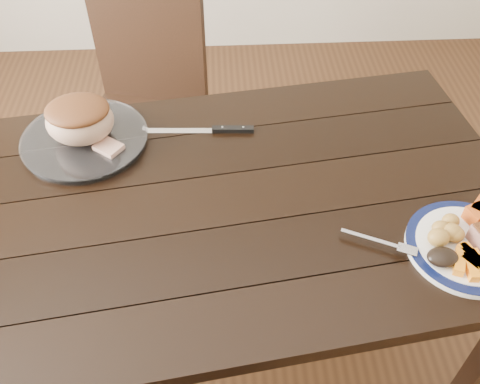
{
  "coord_description": "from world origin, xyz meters",
  "views": [
    {
      "loc": [
        0.03,
        -0.92,
        1.74
      ],
      "look_at": [
        0.08,
        -0.02,
        0.8
      ],
      "focal_mm": 40.0,
      "sensor_mm": 36.0,
      "label": 1
    }
  ],
  "objects_px": {
    "dining_table": "(210,225)",
    "serving_platter": "(85,140)",
    "chair_far": "(145,102)",
    "carving_knife": "(219,130)",
    "roast_joint": "(80,121)",
    "fork": "(384,243)",
    "dinner_plate": "(466,247)"
  },
  "relations": [
    {
      "from": "chair_far",
      "to": "roast_joint",
      "type": "xyz_separation_m",
      "value": [
        -0.1,
        -0.49,
        0.3
      ]
    },
    {
      "from": "carving_knife",
      "to": "dinner_plate",
      "type": "bearing_deg",
      "value": -36.23
    },
    {
      "from": "dinner_plate",
      "to": "fork",
      "type": "relative_size",
      "value": 1.64
    },
    {
      "from": "dining_table",
      "to": "roast_joint",
      "type": "height_order",
      "value": "roast_joint"
    },
    {
      "from": "dining_table",
      "to": "chair_far",
      "type": "xyz_separation_m",
      "value": [
        -0.24,
        0.74,
        -0.13
      ]
    },
    {
      "from": "roast_joint",
      "to": "carving_knife",
      "type": "relative_size",
      "value": 0.57
    },
    {
      "from": "fork",
      "to": "serving_platter",
      "type": "bearing_deg",
      "value": 175.84
    },
    {
      "from": "dining_table",
      "to": "roast_joint",
      "type": "xyz_separation_m",
      "value": [
        -0.34,
        0.25,
        0.17
      ]
    },
    {
      "from": "fork",
      "to": "carving_knife",
      "type": "xyz_separation_m",
      "value": [
        -0.37,
        0.45,
        -0.01
      ]
    },
    {
      "from": "chair_far",
      "to": "carving_knife",
      "type": "height_order",
      "value": "chair_far"
    },
    {
      "from": "dinner_plate",
      "to": "roast_joint",
      "type": "height_order",
      "value": "roast_joint"
    },
    {
      "from": "serving_platter",
      "to": "fork",
      "type": "xyz_separation_m",
      "value": [
        0.75,
        -0.42,
        0.01
      ]
    },
    {
      "from": "dining_table",
      "to": "roast_joint",
      "type": "distance_m",
      "value": 0.45
    },
    {
      "from": "chair_far",
      "to": "fork",
      "type": "relative_size",
      "value": 5.52
    },
    {
      "from": "carving_knife",
      "to": "serving_platter",
      "type": "bearing_deg",
      "value": -172.5
    },
    {
      "from": "serving_platter",
      "to": "carving_knife",
      "type": "distance_m",
      "value": 0.38
    },
    {
      "from": "dining_table",
      "to": "roast_joint",
      "type": "bearing_deg",
      "value": 144.39
    },
    {
      "from": "roast_joint",
      "to": "dinner_plate",
      "type": "bearing_deg",
      "value": -24.6
    },
    {
      "from": "dining_table",
      "to": "chair_far",
      "type": "bearing_deg",
      "value": 107.95
    },
    {
      "from": "serving_platter",
      "to": "carving_knife",
      "type": "bearing_deg",
      "value": 4.43
    },
    {
      "from": "serving_platter",
      "to": "roast_joint",
      "type": "relative_size",
      "value": 1.86
    },
    {
      "from": "chair_far",
      "to": "serving_platter",
      "type": "bearing_deg",
      "value": 93.22
    },
    {
      "from": "chair_far",
      "to": "carving_knife",
      "type": "bearing_deg",
      "value": 135.97
    },
    {
      "from": "dinner_plate",
      "to": "carving_knife",
      "type": "xyz_separation_m",
      "value": [
        -0.56,
        0.46,
        -0.0
      ]
    },
    {
      "from": "dining_table",
      "to": "serving_platter",
      "type": "height_order",
      "value": "serving_platter"
    },
    {
      "from": "chair_far",
      "to": "carving_knife",
      "type": "xyz_separation_m",
      "value": [
        0.27,
        -0.46,
        0.23
      ]
    },
    {
      "from": "dinner_plate",
      "to": "roast_joint",
      "type": "distance_m",
      "value": 1.03
    },
    {
      "from": "chair_far",
      "to": "dinner_plate",
      "type": "height_order",
      "value": "chair_far"
    },
    {
      "from": "chair_far",
      "to": "serving_platter",
      "type": "xyz_separation_m",
      "value": [
        -0.1,
        -0.49,
        0.23
      ]
    },
    {
      "from": "chair_far",
      "to": "roast_joint",
      "type": "height_order",
      "value": "chair_far"
    },
    {
      "from": "chair_far",
      "to": "dining_table",
      "type": "bearing_deg",
      "value": 123.2
    },
    {
      "from": "dinner_plate",
      "to": "serving_platter",
      "type": "height_order",
      "value": "serving_platter"
    }
  ]
}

